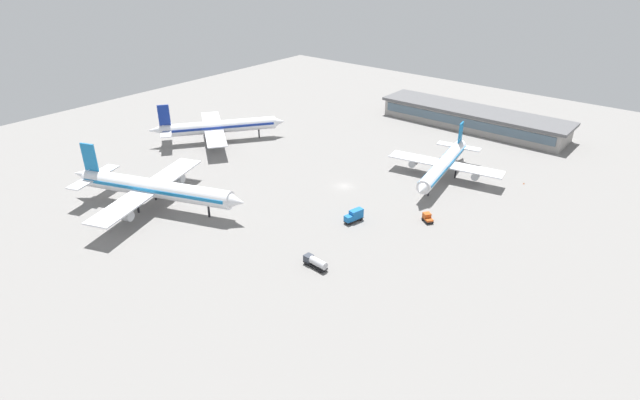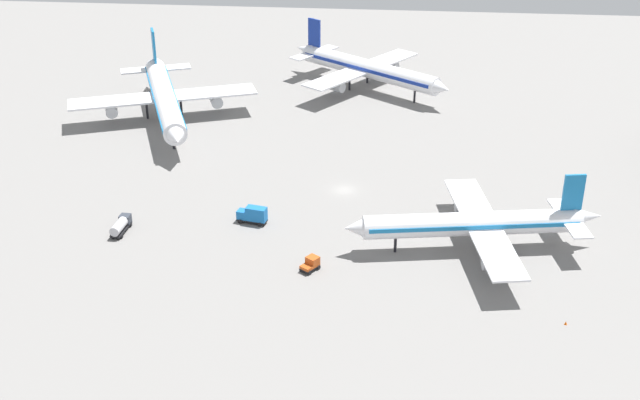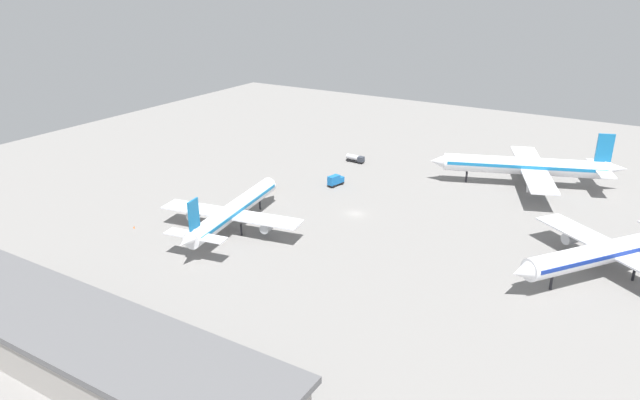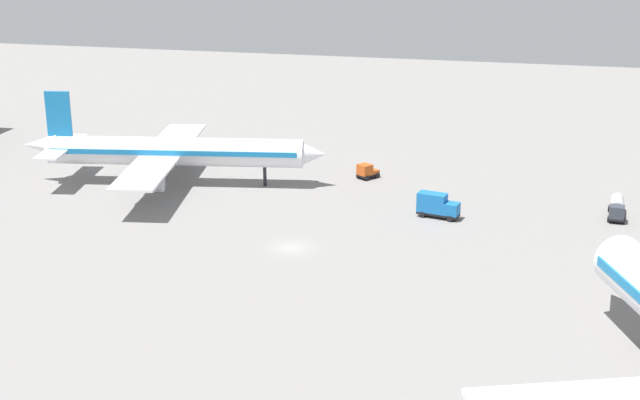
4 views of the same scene
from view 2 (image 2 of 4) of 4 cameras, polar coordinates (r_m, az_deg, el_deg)
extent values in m
plane|color=gray|center=(169.70, 1.66, 0.68)|extent=(288.00, 288.00, 0.00)
cylinder|color=white|center=(148.91, 10.27, -1.59)|extent=(10.60, 38.44, 4.21)
cone|color=white|center=(145.32, 2.44, -1.90)|extent=(4.65, 4.82, 4.00)
cone|color=white|center=(154.83, 17.63, -1.07)|extent=(4.21, 5.76, 3.37)
cube|color=#1972B2|center=(148.76, 10.28, -1.48)|extent=(10.43, 36.94, 0.76)
cube|color=white|center=(149.58, 10.97, -1.70)|extent=(36.87, 12.17, 0.38)
cylinder|color=#A5A8AD|center=(141.85, 11.91, -4.20)|extent=(3.12, 5.29, 2.32)
cylinder|color=#A5A8AD|center=(158.93, 10.03, -0.41)|extent=(3.12, 5.29, 2.32)
cube|color=white|center=(153.80, 16.51, -1.18)|extent=(14.91, 5.83, 0.30)
cube|color=#1972B2|center=(151.57, 16.76, 0.50)|extent=(1.07, 3.70, 6.74)
cylinder|color=black|center=(148.00, 5.11, -3.01)|extent=(0.51, 0.51, 2.95)
cylinder|color=black|center=(148.60, 11.60, -3.37)|extent=(0.51, 0.51, 2.95)
cylinder|color=black|center=(154.21, 10.97, -2.11)|extent=(0.51, 0.51, 2.95)
cylinder|color=white|center=(204.17, -10.49, 6.80)|extent=(45.60, 21.24, 5.14)
cone|color=white|center=(180.98, -9.69, 4.18)|extent=(6.53, 6.38, 4.89)
cone|color=white|center=(227.49, -11.14, 9.05)|extent=(7.47, 6.11, 4.12)
cube|color=#1972B2|center=(204.03, -10.50, 6.90)|extent=(43.88, 20.68, 0.93)
cube|color=white|center=(206.53, -10.54, 6.88)|extent=(22.61, 44.23, 0.46)
cylinder|color=#A5A8AD|center=(208.34, -7.08, 6.78)|extent=(6.69, 4.78, 2.83)
cylinder|color=#A5A8AD|center=(206.71, -13.94, 6.01)|extent=(6.69, 4.78, 2.83)
cube|color=white|center=(223.87, -11.04, 8.70)|extent=(10.16, 18.11, 0.37)
cube|color=#1972B2|center=(222.06, -11.19, 10.21)|extent=(4.40, 2.10, 8.23)
cylinder|color=black|center=(190.54, -9.88, 3.93)|extent=(0.62, 0.62, 3.60)
cylinder|color=black|center=(209.49, -9.37, 6.14)|extent=(0.62, 0.62, 3.60)
cylinder|color=black|center=(208.95, -11.62, 5.88)|extent=(0.62, 0.62, 3.60)
cylinder|color=white|center=(223.53, 3.33, 8.84)|extent=(28.92, 37.23, 4.69)
cone|color=white|center=(211.03, 8.20, 7.49)|extent=(6.37, 6.42, 4.46)
cone|color=white|center=(237.35, -1.03, 10.16)|extent=(6.49, 6.95, 3.75)
cube|color=navy|center=(223.42, 3.33, 8.93)|extent=(27.99, 35.91, 0.84)
cube|color=white|center=(224.93, 2.89, 8.85)|extent=(36.76, 29.38, 0.42)
cylinder|color=#A5A8AD|center=(233.99, 4.65, 9.10)|extent=(5.35, 6.00, 2.58)
cylinder|color=#A5A8AD|center=(217.17, 0.98, 7.74)|extent=(5.35, 6.00, 2.58)
cube|color=white|center=(235.15, -0.39, 9.94)|extent=(15.35, 12.64, 0.34)
cube|color=navy|center=(233.55, -0.39, 11.26)|extent=(2.82, 3.61, 7.51)
cylinder|color=black|center=(216.46, 6.41, 6.98)|extent=(0.56, 0.56, 3.28)
cylinder|color=black|center=(229.59, 3.22, 8.29)|extent=(0.56, 0.56, 3.28)
cylinder|color=black|center=(224.06, 2.01, 7.84)|extent=(0.56, 0.56, 3.28)
cube|color=black|center=(142.63, -0.69, -4.58)|extent=(3.71, 3.41, 0.30)
cube|color=#BF4C19|center=(142.58, -0.50, -4.15)|extent=(2.57, 2.59, 1.60)
cube|color=#3F596B|center=(142.93, -0.29, -3.91)|extent=(1.00, 1.34, 0.90)
cube|color=#BF4C19|center=(141.85, -0.93, -4.59)|extent=(2.25, 2.36, 0.50)
cylinder|color=black|center=(143.96, -0.67, -4.33)|extent=(0.82, 0.71, 0.80)
cylinder|color=black|center=(142.88, -0.10, -4.59)|extent=(0.82, 0.71, 0.80)
cylinder|color=black|center=(142.54, -1.27, -4.68)|extent=(0.82, 0.71, 0.80)
cylinder|color=black|center=(141.46, -0.70, -4.95)|extent=(0.82, 0.71, 0.80)
cube|color=black|center=(158.31, -13.30, -1.94)|extent=(6.43, 2.39, 0.30)
cube|color=#333842|center=(159.68, -13.03, -1.25)|extent=(1.94, 2.03, 1.60)
cube|color=#3F596B|center=(160.18, -12.94, -1.02)|extent=(0.20, 1.60, 0.90)
cylinder|color=#B7B7BC|center=(157.10, -13.46, -1.76)|extent=(4.63, 2.15, 1.80)
cylinder|color=black|center=(160.50, -13.31, -1.58)|extent=(0.82, 0.36, 0.80)
cylinder|color=black|center=(159.80, -12.68, -1.64)|extent=(0.82, 0.36, 0.80)
cylinder|color=black|center=(156.99, -13.91, -2.34)|extent=(0.82, 0.36, 0.80)
cylinder|color=black|center=(156.28, -13.27, -2.40)|extent=(0.82, 0.36, 0.80)
cube|color=black|center=(157.71, -4.61, -1.36)|extent=(3.07, 5.88, 0.30)
cube|color=#1966B2|center=(157.93, -5.27, -0.95)|extent=(2.24, 2.17, 1.60)
cube|color=#3F596B|center=(158.07, -5.54, -0.80)|extent=(1.58, 0.42, 0.90)
cube|color=#1966B2|center=(156.71, -4.33, -0.94)|extent=(2.68, 4.12, 2.60)
cylinder|color=black|center=(157.70, -5.40, -1.45)|extent=(0.47, 0.85, 0.80)
cylinder|color=black|center=(159.23, -5.14, -1.14)|extent=(0.47, 0.85, 0.80)
cylinder|color=black|center=(156.34, -4.08, -1.67)|extent=(0.47, 0.85, 0.80)
cylinder|color=black|center=(157.88, -3.82, -1.35)|extent=(0.47, 0.85, 0.80)
cone|color=#EA590C|center=(135.01, 16.29, -7.98)|extent=(0.44, 0.44, 0.60)
camera|label=1|loc=(141.98, -57.98, 12.02)|focal=28.51mm
camera|label=3|loc=(245.21, 35.44, 18.63)|focal=32.23mm
camera|label=4|loc=(254.38, -3.09, 18.96)|focal=49.77mm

